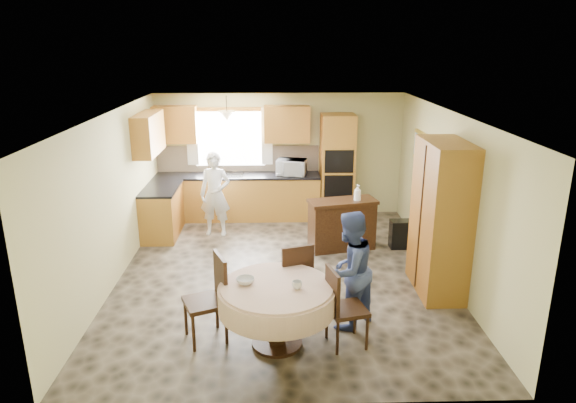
# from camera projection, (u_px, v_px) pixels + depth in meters

# --- Properties ---
(floor) EXTENTS (5.00, 6.00, 0.01)m
(floor) POSITION_uv_depth(u_px,v_px,m) (282.00, 274.00, 8.00)
(floor) COLOR brown
(floor) RESTS_ON ground
(ceiling) EXTENTS (5.00, 6.00, 0.01)m
(ceiling) POSITION_uv_depth(u_px,v_px,m) (282.00, 113.00, 7.25)
(ceiling) COLOR white
(ceiling) RESTS_ON wall_back
(wall_back) EXTENTS (5.00, 0.02, 2.50)m
(wall_back) POSITION_uv_depth(u_px,v_px,m) (279.00, 155.00, 10.48)
(wall_back) COLOR tan
(wall_back) RESTS_ON floor
(wall_front) EXTENTS (5.00, 0.02, 2.50)m
(wall_front) POSITION_uv_depth(u_px,v_px,m) (288.00, 292.00, 4.76)
(wall_front) COLOR tan
(wall_front) RESTS_ON floor
(wall_left) EXTENTS (0.02, 6.00, 2.50)m
(wall_left) POSITION_uv_depth(u_px,v_px,m) (113.00, 199.00, 7.55)
(wall_left) COLOR tan
(wall_left) RESTS_ON floor
(wall_right) EXTENTS (0.02, 6.00, 2.50)m
(wall_right) POSITION_uv_depth(u_px,v_px,m) (448.00, 196.00, 7.69)
(wall_right) COLOR tan
(wall_right) RESTS_ON floor
(window) EXTENTS (1.40, 0.03, 1.10)m
(window) POSITION_uv_depth(u_px,v_px,m) (230.00, 139.00, 10.33)
(window) COLOR white
(window) RESTS_ON wall_back
(curtain_left) EXTENTS (0.22, 0.02, 1.15)m
(curtain_left) POSITION_uv_depth(u_px,v_px,m) (192.00, 137.00, 10.25)
(curtain_left) COLOR white
(curtain_left) RESTS_ON wall_back
(curtain_right) EXTENTS (0.22, 0.02, 1.15)m
(curtain_right) POSITION_uv_depth(u_px,v_px,m) (267.00, 136.00, 10.29)
(curtain_right) COLOR white
(curtain_right) RESTS_ON wall_back
(base_cab_back) EXTENTS (3.30, 0.60, 0.88)m
(base_cab_back) POSITION_uv_depth(u_px,v_px,m) (238.00, 198.00, 10.42)
(base_cab_back) COLOR #BB8831
(base_cab_back) RESTS_ON floor
(counter_back) EXTENTS (3.30, 0.64, 0.04)m
(counter_back) POSITION_uv_depth(u_px,v_px,m) (237.00, 176.00, 10.28)
(counter_back) COLOR black
(counter_back) RESTS_ON base_cab_back
(base_cab_left) EXTENTS (0.60, 1.20, 0.88)m
(base_cab_left) POSITION_uv_depth(u_px,v_px,m) (162.00, 212.00, 9.52)
(base_cab_left) COLOR #BB8831
(base_cab_left) RESTS_ON floor
(counter_left) EXTENTS (0.64, 1.20, 0.04)m
(counter_left) POSITION_uv_depth(u_px,v_px,m) (160.00, 188.00, 9.38)
(counter_left) COLOR black
(counter_left) RESTS_ON base_cab_left
(backsplash) EXTENTS (3.30, 0.02, 0.55)m
(backsplash) POSITION_uv_depth(u_px,v_px,m) (238.00, 159.00, 10.47)
(backsplash) COLOR #CDAF90
(backsplash) RESTS_ON wall_back
(wall_cab_left) EXTENTS (0.85, 0.33, 0.72)m
(wall_cab_left) POSITION_uv_depth(u_px,v_px,m) (175.00, 125.00, 10.07)
(wall_cab_left) COLOR #C98632
(wall_cab_left) RESTS_ON wall_back
(wall_cab_right) EXTENTS (0.90, 0.33, 0.72)m
(wall_cab_right) POSITION_uv_depth(u_px,v_px,m) (287.00, 124.00, 10.13)
(wall_cab_right) COLOR #C98632
(wall_cab_right) RESTS_ON wall_back
(wall_cab_side) EXTENTS (0.33, 1.20, 0.72)m
(wall_cab_side) POSITION_uv_depth(u_px,v_px,m) (148.00, 134.00, 9.08)
(wall_cab_side) COLOR #C98632
(wall_cab_side) RESTS_ON wall_left
(oven_tower) EXTENTS (0.66, 0.62, 2.12)m
(oven_tower) POSITION_uv_depth(u_px,v_px,m) (337.00, 167.00, 10.28)
(oven_tower) COLOR #BB8831
(oven_tower) RESTS_ON floor
(oven_upper) EXTENTS (0.56, 0.01, 0.45)m
(oven_upper) POSITION_uv_depth(u_px,v_px,m) (339.00, 162.00, 9.92)
(oven_upper) COLOR black
(oven_upper) RESTS_ON oven_tower
(oven_lower) EXTENTS (0.56, 0.01, 0.45)m
(oven_lower) POSITION_uv_depth(u_px,v_px,m) (338.00, 186.00, 10.07)
(oven_lower) COLOR black
(oven_lower) RESTS_ON oven_tower
(pendant) EXTENTS (0.36, 0.36, 0.18)m
(pendant) POSITION_uv_depth(u_px,v_px,m) (227.00, 116.00, 9.72)
(pendant) COLOR beige
(pendant) RESTS_ON ceiling
(sideboard) EXTENTS (1.24, 0.72, 0.83)m
(sideboard) POSITION_uv_depth(u_px,v_px,m) (342.00, 226.00, 8.89)
(sideboard) COLOR #3B2310
(sideboard) RESTS_ON floor
(space_heater) EXTENTS (0.37, 0.26, 0.50)m
(space_heater) POSITION_uv_depth(u_px,v_px,m) (400.00, 234.00, 8.97)
(space_heater) COLOR black
(space_heater) RESTS_ON floor
(cupboard) EXTENTS (0.57, 1.15, 2.20)m
(cupboard) POSITION_uv_depth(u_px,v_px,m) (441.00, 219.00, 7.19)
(cupboard) COLOR #BB8831
(cupboard) RESTS_ON floor
(dining_table) EXTENTS (1.37, 1.37, 0.78)m
(dining_table) POSITION_uv_depth(u_px,v_px,m) (277.00, 299.00, 5.98)
(dining_table) COLOR #3B2310
(dining_table) RESTS_ON floor
(chair_left) EXTENTS (0.60, 0.60, 1.07)m
(chair_left) POSITION_uv_depth(u_px,v_px,m) (211.00, 294.00, 6.13)
(chair_left) COLOR #3B2310
(chair_left) RESTS_ON floor
(chair_back) EXTENTS (0.56, 0.56, 1.03)m
(chair_back) POSITION_uv_depth(u_px,v_px,m) (295.00, 276.00, 6.65)
(chair_back) COLOR #3B2310
(chair_back) RESTS_ON floor
(chair_right) EXTENTS (0.52, 0.52, 0.99)m
(chair_right) POSITION_uv_depth(u_px,v_px,m) (341.00, 304.00, 5.99)
(chair_right) COLOR #3B2310
(chair_right) RESTS_ON floor
(framed_picture) EXTENTS (0.06, 0.62, 0.51)m
(framed_picture) POSITION_uv_depth(u_px,v_px,m) (420.00, 146.00, 9.07)
(framed_picture) COLOR gold
(framed_picture) RESTS_ON wall_right
(microwave) EXTENTS (0.64, 0.50, 0.32)m
(microwave) POSITION_uv_depth(u_px,v_px,m) (291.00, 167.00, 10.21)
(microwave) COLOR silver
(microwave) RESTS_ON counter_back
(person_sink) EXTENTS (0.61, 0.45, 1.56)m
(person_sink) POSITION_uv_depth(u_px,v_px,m) (215.00, 194.00, 9.44)
(person_sink) COLOR silver
(person_sink) RESTS_ON floor
(person_dining) EXTENTS (0.93, 0.93, 1.52)m
(person_dining) POSITION_uv_depth(u_px,v_px,m) (349.00, 270.00, 6.36)
(person_dining) COLOR #3B4981
(person_dining) RESTS_ON floor
(bowl_sideboard) EXTENTS (0.24, 0.24, 0.05)m
(bowl_sideboard) POSITION_uv_depth(u_px,v_px,m) (331.00, 202.00, 8.75)
(bowl_sideboard) COLOR #B2B2B2
(bowl_sideboard) RESTS_ON sideboard
(bottle_sideboard) EXTENTS (0.16, 0.16, 0.33)m
(bottle_sideboard) POSITION_uv_depth(u_px,v_px,m) (357.00, 194.00, 8.73)
(bottle_sideboard) COLOR silver
(bottle_sideboard) RESTS_ON sideboard
(cup_table) EXTENTS (0.16, 0.16, 0.09)m
(cup_table) POSITION_uv_depth(u_px,v_px,m) (297.00, 285.00, 5.84)
(cup_table) COLOR #B2B2B2
(cup_table) RESTS_ON dining_table
(bowl_table) EXTENTS (0.27, 0.27, 0.07)m
(bowl_table) POSITION_uv_depth(u_px,v_px,m) (245.00, 281.00, 5.97)
(bowl_table) COLOR #B2B2B2
(bowl_table) RESTS_ON dining_table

